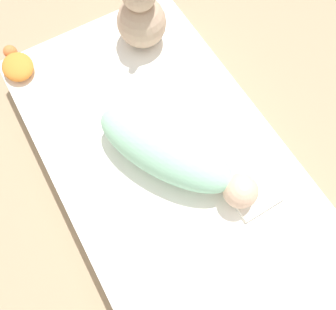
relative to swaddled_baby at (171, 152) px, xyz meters
name	(u,v)px	position (x,y,z in m)	size (l,w,h in m)	color
ground_plane	(171,176)	(0.00, 0.00, -0.25)	(12.00, 12.00, 0.00)	#9E8466
bed_mattress	(171,169)	(0.00, 0.00, -0.17)	(1.49, 0.81, 0.16)	white
burp_cloth	(250,188)	(-0.23, -0.19, -0.08)	(0.18, 0.16, 0.02)	white
swaddled_baby	(171,152)	(0.00, 0.00, 0.00)	(0.58, 0.43, 0.18)	#99D6B2
bunny_plush	(141,15)	(0.54, -0.18, 0.05)	(0.20, 0.20, 0.40)	tan
turtle_plush	(17,65)	(0.66, 0.33, -0.06)	(0.19, 0.12, 0.06)	orange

